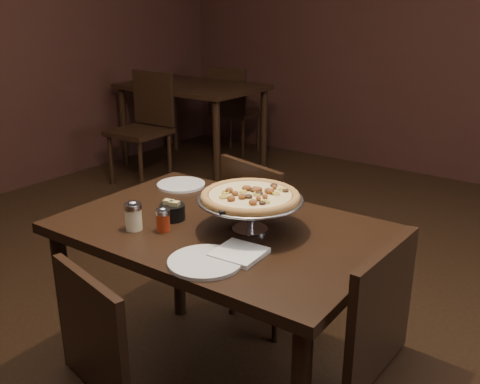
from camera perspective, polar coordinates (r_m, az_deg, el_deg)
The scene contains 15 objects.
room at distance 1.91m, azimuth -1.11°, elevation 15.04°, with size 6.04×7.04×2.84m.
dining_table at distance 2.07m, azimuth -1.95°, elevation -6.09°, with size 1.22×0.82×0.76m.
background_table at distance 5.25m, azimuth -5.12°, elevation 10.21°, with size 1.31×0.87×0.82m.
pizza_stand at distance 1.94m, azimuth 1.09°, elevation -0.50°, with size 0.39×0.39×0.16m.
parmesan_shaker at distance 2.01m, azimuth -11.30°, elevation -2.51°, with size 0.07×0.07×0.11m.
pepper_flake_shaker at distance 1.98m, azimuth -8.21°, elevation -2.95°, with size 0.05×0.05×0.09m.
packet_caddy at distance 2.09m, azimuth -7.25°, elevation -2.06°, with size 0.10×0.10×0.08m.
napkin_stack at distance 1.79m, azimuth -0.12°, elevation -6.55°, with size 0.16×0.16×0.02m, color silver.
plate_left at distance 2.47m, azimuth -6.30°, elevation 0.79°, with size 0.22×0.22×0.01m, color silver.
plate_near at distance 1.74m, azimuth -3.73°, elevation -7.44°, with size 0.24×0.24×0.01m, color silver.
serving_spatula at distance 1.81m, azimuth -0.62°, elevation -2.16°, with size 0.14×0.14×0.02m.
chair_far at distance 2.63m, azimuth 3.00°, elevation -4.74°, with size 0.49×0.49×0.87m.
chair_side at distance 1.78m, azimuth 17.88°, elevation -18.52°, with size 0.43×0.43×0.88m.
bg_chair_far at distance 5.68m, azimuth -0.78°, elevation 8.96°, with size 0.49×0.49×0.94m.
bg_chair_near at distance 4.90m, azimuth -10.15°, elevation 7.25°, with size 0.47×0.47×0.98m.
Camera 1 is at (1.22, -1.49, 1.55)m, focal length 40.00 mm.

